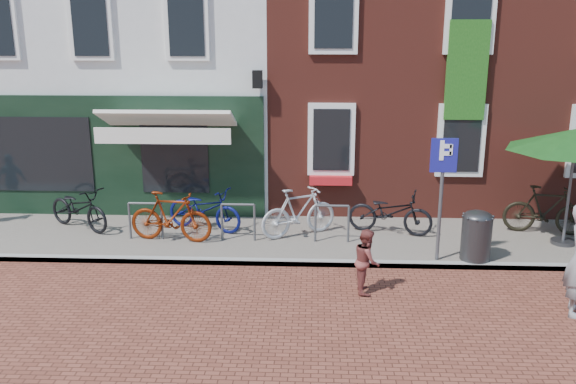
{
  "coord_description": "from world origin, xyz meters",
  "views": [
    {
      "loc": [
        0.12,
        -10.94,
        4.46
      ],
      "look_at": [
        -0.44,
        1.29,
        1.16
      ],
      "focal_mm": 37.44,
      "sensor_mm": 36.0,
      "label": 1
    }
  ],
  "objects_px": {
    "parking_sign": "(442,178)",
    "boy": "(367,261)",
    "litter_bin": "(477,233)",
    "bicycle_0": "(79,208)",
    "parasol": "(576,135)",
    "bicycle_2": "(204,209)",
    "bicycle_3": "(299,212)",
    "bicycle_1": "(171,217)",
    "bicycle_4": "(390,212)",
    "bicycle_5": "(546,210)"
  },
  "relations": [
    {
      "from": "parking_sign",
      "to": "boy",
      "type": "relative_size",
      "value": 2.11
    },
    {
      "from": "litter_bin",
      "to": "bicycle_0",
      "type": "height_order",
      "value": "litter_bin"
    },
    {
      "from": "parasol",
      "to": "bicycle_2",
      "type": "distance_m",
      "value": 7.98
    },
    {
      "from": "boy",
      "to": "bicycle_3",
      "type": "distance_m",
      "value": 2.93
    },
    {
      "from": "bicycle_3",
      "to": "bicycle_2",
      "type": "bearing_deg",
      "value": 51.54
    },
    {
      "from": "bicycle_1",
      "to": "bicycle_2",
      "type": "relative_size",
      "value": 0.97
    },
    {
      "from": "parasol",
      "to": "bicycle_1",
      "type": "height_order",
      "value": "parasol"
    },
    {
      "from": "parasol",
      "to": "litter_bin",
      "type": "bearing_deg",
      "value": -154.55
    },
    {
      "from": "parasol",
      "to": "boy",
      "type": "relative_size",
      "value": 2.42
    },
    {
      "from": "parasol",
      "to": "bicycle_4",
      "type": "height_order",
      "value": "parasol"
    },
    {
      "from": "parking_sign",
      "to": "bicycle_2",
      "type": "height_order",
      "value": "parking_sign"
    },
    {
      "from": "bicycle_0",
      "to": "bicycle_4",
      "type": "bearing_deg",
      "value": -59.26
    },
    {
      "from": "litter_bin",
      "to": "parking_sign",
      "type": "relative_size",
      "value": 0.44
    },
    {
      "from": "bicycle_1",
      "to": "bicycle_3",
      "type": "relative_size",
      "value": 1.0
    },
    {
      "from": "bicycle_1",
      "to": "boy",
      "type": "bearing_deg",
      "value": -110.72
    },
    {
      "from": "boy",
      "to": "bicycle_2",
      "type": "bearing_deg",
      "value": 47.55
    },
    {
      "from": "parasol",
      "to": "bicycle_2",
      "type": "height_order",
      "value": "parasol"
    },
    {
      "from": "bicycle_2",
      "to": "bicycle_3",
      "type": "bearing_deg",
      "value": -76.63
    },
    {
      "from": "litter_bin",
      "to": "parasol",
      "type": "relative_size",
      "value": 0.38
    },
    {
      "from": "parking_sign",
      "to": "parasol",
      "type": "distance_m",
      "value": 3.11
    },
    {
      "from": "bicycle_0",
      "to": "bicycle_4",
      "type": "xyz_separation_m",
      "value": [
        7.0,
        -0.0,
        0.0
      ]
    },
    {
      "from": "bicycle_3",
      "to": "bicycle_4",
      "type": "relative_size",
      "value": 0.97
    },
    {
      "from": "boy",
      "to": "bicycle_2",
      "type": "distance_m",
      "value": 4.51
    },
    {
      "from": "bicycle_4",
      "to": "bicycle_3",
      "type": "bearing_deg",
      "value": 113.13
    },
    {
      "from": "litter_bin",
      "to": "bicycle_1",
      "type": "xyz_separation_m",
      "value": [
        -6.22,
        0.8,
        -0.01
      ]
    },
    {
      "from": "litter_bin",
      "to": "bicycle_5",
      "type": "xyz_separation_m",
      "value": [
        1.94,
        1.67,
        -0.01
      ]
    },
    {
      "from": "litter_bin",
      "to": "bicycle_5",
      "type": "distance_m",
      "value": 2.56
    },
    {
      "from": "bicycle_1",
      "to": "parasol",
      "type": "bearing_deg",
      "value": -80.55
    },
    {
      "from": "litter_bin",
      "to": "boy",
      "type": "height_order",
      "value": "litter_bin"
    },
    {
      "from": "parking_sign",
      "to": "bicycle_4",
      "type": "distance_m",
      "value": 2.1
    },
    {
      "from": "parasol",
      "to": "bicycle_2",
      "type": "bearing_deg",
      "value": 175.7
    },
    {
      "from": "bicycle_0",
      "to": "parking_sign",
      "type": "bearing_deg",
      "value": -70.8
    },
    {
      "from": "boy",
      "to": "bicycle_3",
      "type": "height_order",
      "value": "bicycle_3"
    },
    {
      "from": "parking_sign",
      "to": "parasol",
      "type": "xyz_separation_m",
      "value": [
        2.85,
        1.06,
        0.66
      ]
    },
    {
      "from": "boy",
      "to": "bicycle_4",
      "type": "distance_m",
      "value": 3.0
    },
    {
      "from": "bicycle_3",
      "to": "bicycle_5",
      "type": "xyz_separation_m",
      "value": [
        5.45,
        0.41,
        0.0
      ]
    },
    {
      "from": "bicycle_0",
      "to": "bicycle_5",
      "type": "height_order",
      "value": "bicycle_5"
    },
    {
      "from": "litter_bin",
      "to": "bicycle_2",
      "type": "xyz_separation_m",
      "value": [
        -5.64,
        1.58,
        -0.06
      ]
    },
    {
      "from": "parasol",
      "to": "bicycle_1",
      "type": "xyz_separation_m",
      "value": [
        -8.32,
        -0.2,
        -1.77
      ]
    },
    {
      "from": "litter_bin",
      "to": "bicycle_5",
      "type": "height_order",
      "value": "bicycle_5"
    },
    {
      "from": "parking_sign",
      "to": "boy",
      "type": "bearing_deg",
      "value": -138.48
    },
    {
      "from": "parking_sign",
      "to": "boy",
      "type": "xyz_separation_m",
      "value": [
        -1.5,
        -1.32,
        -1.19
      ]
    },
    {
      "from": "parking_sign",
      "to": "bicycle_5",
      "type": "relative_size",
      "value": 1.34
    },
    {
      "from": "litter_bin",
      "to": "bicycle_2",
      "type": "height_order",
      "value": "litter_bin"
    },
    {
      "from": "parking_sign",
      "to": "bicycle_4",
      "type": "relative_size",
      "value": 1.3
    },
    {
      "from": "bicycle_3",
      "to": "bicycle_5",
      "type": "bearing_deg",
      "value": -115.56
    },
    {
      "from": "boy",
      "to": "parasol",
      "type": "bearing_deg",
      "value": -62.56
    },
    {
      "from": "litter_bin",
      "to": "boy",
      "type": "xyz_separation_m",
      "value": [
        -2.24,
        -1.38,
        -0.07
      ]
    },
    {
      "from": "bicycle_0",
      "to": "bicycle_2",
      "type": "height_order",
      "value": "same"
    },
    {
      "from": "bicycle_3",
      "to": "bicycle_5",
      "type": "relative_size",
      "value": 1.0
    }
  ]
}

